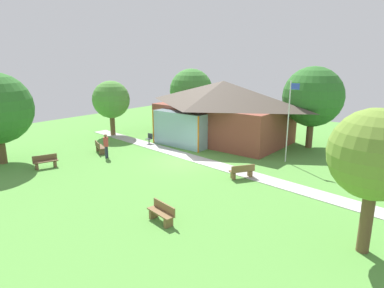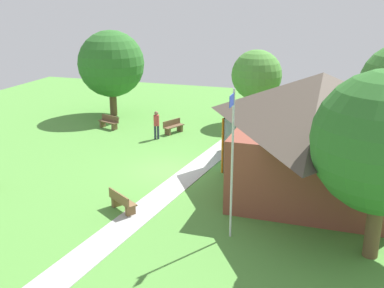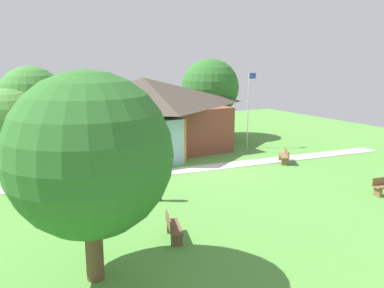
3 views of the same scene
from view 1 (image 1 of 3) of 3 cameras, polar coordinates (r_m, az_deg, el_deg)
The scene contains 14 objects.
ground_plane at distance 23.11m, azimuth -1.66°, elevation -3.05°, with size 44.00×44.00×0.00m, color #54933D.
pavilion at distance 28.70m, azimuth 4.98°, elevation 5.75°, with size 11.54×8.19×5.09m.
footpath at distance 23.93m, azimuth 0.07°, elevation -2.39°, with size 25.67×1.30×0.03m, color #ADADA8.
flagpole at distance 23.29m, azimuth 16.11°, elevation 4.22°, with size 0.64×0.08×5.50m.
bench_front_left at distance 23.73m, azimuth -23.60°, elevation -2.80°, with size 0.89×1.56×0.84m.
bench_front_right at distance 14.90m, azimuth -5.17°, elevation -11.63°, with size 1.55×0.70×0.84m.
bench_mid_right at distance 20.15m, azimuth 8.49°, elevation -4.66°, with size 1.19×1.50×0.84m.
bench_mid_left at distance 26.16m, azimuth -15.42°, elevation -0.58°, with size 1.55×1.02×0.84m.
patio_chair_west at distance 28.06m, azimuth -7.24°, elevation 0.86°, with size 0.52×0.52×0.86m.
visitor_strolling_lawn at distance 24.52m, azimuth -14.39°, elevation -0.00°, with size 0.34×0.34×1.74m.
tree_west_hedge at distance 31.45m, azimuth -13.56°, elevation 7.31°, with size 3.36×3.36×4.97m.
tree_far_east at distance 13.12m, azimuth 28.69°, elevation -1.70°, with size 3.21×3.21×5.32m.
tree_behind_pavilion_left at distance 35.75m, azimuth -0.13°, elevation 9.05°, with size 4.52×4.52×5.88m.
tree_behind_pavilion_right at distance 27.71m, azimuth 19.82°, elevation 7.54°, with size 4.62×4.62×6.35m.
Camera 1 is at (14.36, -16.73, 6.92)m, focal length 31.43 mm.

